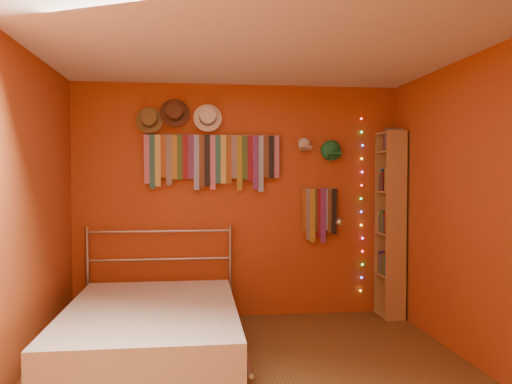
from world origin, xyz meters
name	(u,v)px	position (x,y,z in m)	size (l,w,h in m)	color
ground	(260,382)	(0.00, 0.00, 0.00)	(3.50, 3.50, 0.00)	brown
back_wall	(239,201)	(0.00, 1.75, 1.25)	(3.50, 0.02, 2.50)	#9B3B19
right_wall	(484,212)	(1.75, 0.00, 1.25)	(0.02, 3.50, 2.50)	#9B3B19
left_wall	(8,216)	(-1.75, 0.00, 1.25)	(0.02, 3.50, 2.50)	#9B3B19
ceiling	(260,41)	(0.00, 0.00, 2.50)	(3.50, 3.50, 0.02)	white
tie_rack	(212,159)	(-0.29, 1.68, 1.71)	(1.45, 0.03, 0.61)	#A5A5AA
small_tie_rack	(319,212)	(0.87, 1.68, 1.13)	(0.40, 0.03, 0.59)	#A5A5AA
fedora_olive	(149,119)	(-0.94, 1.66, 2.11)	(0.28, 0.15, 0.28)	brown
fedora_brown	(175,112)	(-0.68, 1.65, 2.19)	(0.31, 0.17, 0.30)	#4F2D1C
fedora_white	(208,117)	(-0.34, 1.65, 2.14)	(0.30, 0.16, 0.30)	white
cap_white	(304,144)	(0.70, 1.70, 1.86)	(0.16, 0.20, 0.16)	beige
cap_green	(331,151)	(1.00, 1.70, 1.80)	(0.20, 0.25, 0.20)	#1A7739
fairy_lights	(362,205)	(1.35, 1.71, 1.20)	(0.05, 0.02, 1.93)	#FF3333
reading_lamp	(338,222)	(1.03, 1.50, 1.04)	(0.07, 0.32, 0.09)	#A5A5AA
bookshelf	(394,223)	(1.66, 1.53, 1.02)	(0.25, 0.34, 2.00)	#9B7046
bed	(151,330)	(-0.84, 0.61, 0.23)	(1.51, 2.07, 1.00)	#A5A5AA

